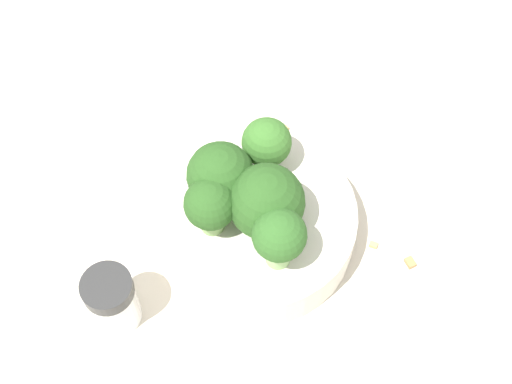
% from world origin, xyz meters
% --- Properties ---
extents(ground_plane, '(3.00, 3.00, 0.00)m').
position_xyz_m(ground_plane, '(0.00, 0.00, 0.00)').
color(ground_plane, beige).
extents(bowl, '(0.15, 0.15, 0.04)m').
position_xyz_m(bowl, '(0.00, 0.00, 0.02)').
color(bowl, silver).
rests_on(bowl, ground_plane).
extents(broccoli_floret_0, '(0.06, 0.06, 0.06)m').
position_xyz_m(broccoli_floret_0, '(0.00, -0.01, 0.07)').
color(broccoli_floret_0, '#8EB770').
rests_on(broccoli_floret_0, bowl).
extents(broccoli_floret_1, '(0.05, 0.05, 0.06)m').
position_xyz_m(broccoli_floret_1, '(-0.01, 0.03, 0.07)').
color(broccoli_floret_1, '#84AD66').
rests_on(broccoli_floret_1, bowl).
extents(broccoli_floret_2, '(0.04, 0.04, 0.05)m').
position_xyz_m(broccoli_floret_2, '(-0.03, 0.01, 0.07)').
color(broccoli_floret_2, '#7A9E5B').
rests_on(broccoli_floret_2, bowl).
extents(broccoli_floret_3, '(0.04, 0.04, 0.05)m').
position_xyz_m(broccoli_floret_3, '(0.03, 0.03, 0.07)').
color(broccoli_floret_3, '#8EB770').
rests_on(broccoli_floret_3, bowl).
extents(broccoli_floret_4, '(0.04, 0.04, 0.06)m').
position_xyz_m(broccoli_floret_4, '(-0.01, -0.04, 0.07)').
color(broccoli_floret_4, '#8EB770').
rests_on(broccoli_floret_4, bowl).
extents(pepper_shaker, '(0.04, 0.04, 0.06)m').
position_xyz_m(pepper_shaker, '(-0.12, 0.01, 0.03)').
color(pepper_shaker, silver).
rests_on(pepper_shaker, ground_plane).
extents(almond_crumb_0, '(0.01, 0.01, 0.01)m').
position_xyz_m(almond_crumb_0, '(0.08, -0.09, 0.00)').
color(almond_crumb_0, '#AD7F4C').
rests_on(almond_crumb_0, ground_plane).
extents(almond_crumb_1, '(0.01, 0.01, 0.01)m').
position_xyz_m(almond_crumb_1, '(0.08, 0.07, 0.00)').
color(almond_crumb_1, tan).
rests_on(almond_crumb_1, ground_plane).
extents(almond_crumb_2, '(0.01, 0.01, 0.01)m').
position_xyz_m(almond_crumb_2, '(0.09, -0.00, 0.00)').
color(almond_crumb_2, '#AD7F4C').
rests_on(almond_crumb_2, ground_plane).
extents(almond_crumb_3, '(0.01, 0.01, 0.01)m').
position_xyz_m(almond_crumb_3, '(0.07, -0.06, 0.00)').
color(almond_crumb_3, tan).
rests_on(almond_crumb_3, ground_plane).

